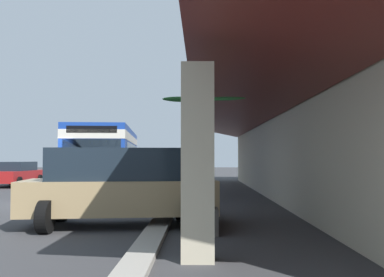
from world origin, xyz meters
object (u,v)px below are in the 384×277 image
object	(u,v)px
parked_sedan_red	(15,174)
transit_bus	(107,155)
parked_suv_tan	(119,186)
potted_palm	(202,197)

from	to	relation	value
parked_sedan_red	transit_bus	bearing A→B (deg)	57.83
parked_suv_tan	potted_palm	size ratio (longest dim) A/B	1.57
potted_palm	parked_sedan_red	bearing A→B (deg)	-145.82
parked_suv_tan	transit_bus	bearing A→B (deg)	-166.69
parked_suv_tan	potted_palm	world-z (taller)	potted_palm
parked_sedan_red	potted_palm	size ratio (longest dim) A/B	1.39
parked_sedan_red	parked_suv_tan	bearing A→B (deg)	30.61
transit_bus	parked_suv_tan	xyz separation A→B (m)	(11.29, 2.67, -0.84)
transit_bus	parked_sedan_red	bearing A→B (deg)	-122.17
parked_suv_tan	potted_palm	distance (m)	2.41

